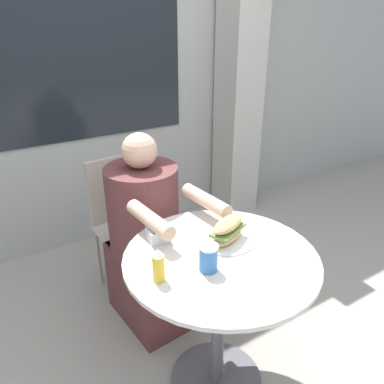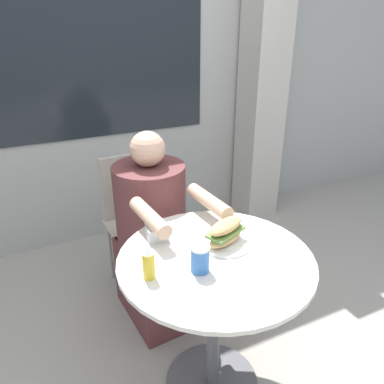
# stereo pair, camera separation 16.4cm
# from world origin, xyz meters

# --- Properties ---
(ground_plane) EXTENTS (8.00, 8.00, 0.00)m
(ground_plane) POSITION_xyz_m (0.00, 0.00, 0.00)
(ground_plane) COLOR gray
(storefront_wall) EXTENTS (8.00, 0.09, 2.80)m
(storefront_wall) POSITION_xyz_m (-0.00, 1.67, 1.40)
(storefront_wall) COLOR #9E9E99
(storefront_wall) RESTS_ON ground_plane
(lattice_pillar) EXTENTS (0.30, 0.30, 2.40)m
(lattice_pillar) POSITION_xyz_m (1.22, 1.46, 1.20)
(lattice_pillar) COLOR #B2ADA3
(lattice_pillar) RESTS_ON ground_plane
(cafe_table) EXTENTS (0.81, 0.81, 0.74)m
(cafe_table) POSITION_xyz_m (0.00, 0.00, 0.55)
(cafe_table) COLOR beige
(cafe_table) RESTS_ON ground_plane
(diner_chair) EXTENTS (0.41, 0.41, 0.87)m
(diner_chair) POSITION_xyz_m (-0.06, 0.97, 0.52)
(diner_chair) COLOR #ADA393
(diner_chair) RESTS_ON ground_plane
(seated_diner) EXTENTS (0.44, 0.72, 1.12)m
(seated_diner) POSITION_xyz_m (-0.05, 0.61, 0.47)
(seated_diner) COLOR brown
(seated_diner) RESTS_ON ground_plane
(sandwich_on_plate) EXTENTS (0.23, 0.23, 0.11)m
(sandwich_on_plate) POSITION_xyz_m (0.08, 0.07, 0.79)
(sandwich_on_plate) COLOR white
(sandwich_on_plate) RESTS_ON cafe_table
(drink_cup) EXTENTS (0.08, 0.08, 0.11)m
(drink_cup) POSITION_xyz_m (-0.10, -0.05, 0.80)
(drink_cup) COLOR #336BB7
(drink_cup) RESTS_ON cafe_table
(napkin_box) EXTENTS (0.10, 0.10, 0.06)m
(napkin_box) POSITION_xyz_m (-0.17, 0.24, 0.77)
(napkin_box) COLOR silver
(napkin_box) RESTS_ON cafe_table
(condiment_bottle) EXTENTS (0.05, 0.05, 0.14)m
(condiment_bottle) POSITION_xyz_m (-0.29, -0.01, 0.81)
(condiment_bottle) COLOR gold
(condiment_bottle) RESTS_ON cafe_table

